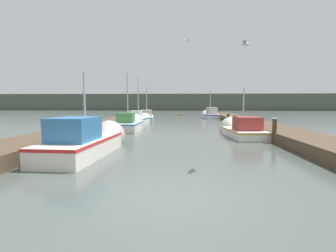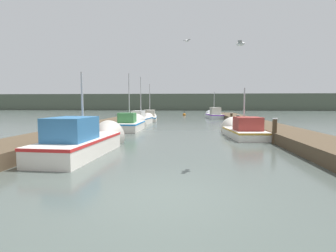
% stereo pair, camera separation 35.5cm
% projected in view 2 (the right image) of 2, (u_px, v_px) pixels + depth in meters
% --- Properties ---
extents(ground_plane, '(200.00, 200.00, 0.00)m').
position_uv_depth(ground_plane, '(159.00, 197.00, 5.74)').
color(ground_plane, '#47514C').
extents(dock_left, '(2.43, 40.00, 0.53)m').
position_uv_depth(dock_left, '(109.00, 124.00, 22.10)').
color(dock_left, '#4C3D2B').
rests_on(dock_left, ground_plane).
extents(dock_right, '(2.43, 40.00, 0.53)m').
position_uv_depth(dock_right, '(257.00, 125.00, 21.10)').
color(dock_right, '#4C3D2B').
rests_on(dock_right, ground_plane).
extents(distant_shore_ridge, '(120.00, 16.00, 4.47)m').
position_uv_depth(distant_shore_ridge, '(187.00, 102.00, 77.62)').
color(distant_shore_ridge, '#4C5647').
rests_on(distant_shore_ridge, ground_plane).
extents(fishing_boat_0, '(1.99, 5.71, 3.74)m').
position_uv_depth(fishing_boat_0, '(85.00, 141.00, 10.64)').
color(fishing_boat_0, silver).
rests_on(fishing_boat_0, ground_plane).
extents(fishing_boat_1, '(2.18, 4.87, 3.52)m').
position_uv_depth(fishing_boat_1, '(242.00, 130.00, 15.97)').
color(fishing_boat_1, silver).
rests_on(fishing_boat_1, ground_plane).
extents(fishing_boat_2, '(1.82, 4.66, 4.73)m').
position_uv_depth(fishing_boat_2, '(130.00, 124.00, 19.92)').
color(fishing_boat_2, silver).
rests_on(fishing_boat_2, ground_plane).
extents(fishing_boat_3, '(1.87, 5.51, 4.91)m').
position_uv_depth(fishing_boat_3, '(141.00, 120.00, 25.65)').
color(fishing_boat_3, silver).
rests_on(fishing_boat_3, ground_plane).
extents(fishing_boat_4, '(2.00, 5.28, 4.64)m').
position_uv_depth(fishing_boat_4, '(150.00, 117.00, 30.33)').
color(fishing_boat_4, silver).
rests_on(fishing_boat_4, ground_plane).
extents(fishing_boat_5, '(2.06, 5.61, 3.94)m').
position_uv_depth(fishing_boat_5, '(214.00, 115.00, 34.92)').
color(fishing_boat_5, silver).
rests_on(fishing_boat_5, ground_plane).
extents(mooring_piling_0, '(0.30, 0.30, 1.00)m').
position_uv_depth(mooring_piling_0, '(238.00, 121.00, 22.73)').
color(mooring_piling_0, '#473523').
rests_on(mooring_piling_0, ground_plane).
extents(mooring_piling_1, '(0.26, 0.26, 1.01)m').
position_uv_depth(mooring_piling_1, '(231.00, 118.00, 27.12)').
color(mooring_piling_1, '#473523').
rests_on(mooring_piling_1, ground_plane).
extents(mooring_piling_2, '(0.26, 0.26, 1.28)m').
position_uv_depth(mooring_piling_2, '(275.00, 131.00, 13.22)').
color(mooring_piling_2, '#473523').
rests_on(mooring_piling_2, ground_plane).
extents(mooring_piling_3, '(0.25, 0.25, 1.20)m').
position_uv_depth(mooring_piling_3, '(134.00, 117.00, 26.08)').
color(mooring_piling_3, '#473523').
rests_on(mooring_piling_3, ground_plane).
extents(channel_buoy, '(0.47, 0.47, 0.97)m').
position_uv_depth(channel_buoy, '(184.00, 115.00, 42.20)').
color(channel_buoy, '#BF6513').
rests_on(channel_buoy, ground_plane).
extents(seagull_lead, '(0.31, 0.56, 0.12)m').
position_uv_depth(seagull_lead, '(240.00, 44.00, 8.26)').
color(seagull_lead, white).
extents(seagull_1, '(0.49, 0.46, 0.12)m').
position_uv_depth(seagull_1, '(187.00, 41.00, 16.29)').
color(seagull_1, white).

